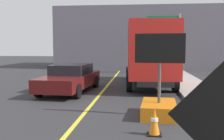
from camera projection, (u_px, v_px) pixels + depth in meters
name	position (u px, v px, depth m)	size (l,w,h in m)	color
lane_center_stripe	(67.00, 134.00, 6.92)	(0.14, 36.00, 0.01)	yellow
arrow_board_trailer	(159.00, 102.00, 8.70)	(1.60, 1.88, 2.70)	orange
box_truck	(149.00, 53.00, 15.14)	(2.89, 7.52, 3.53)	black
pickup_car	(70.00, 78.00, 13.39)	(2.34, 5.05, 1.38)	#591414
highway_guide_sign	(170.00, 33.00, 22.05)	(2.78, 0.37, 5.00)	gray
far_building_block	(137.00, 39.00, 29.97)	(16.37, 9.31, 6.24)	slate
traffic_cone_mid_lane	(154.00, 122.00, 6.84)	(0.36, 0.36, 0.72)	black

